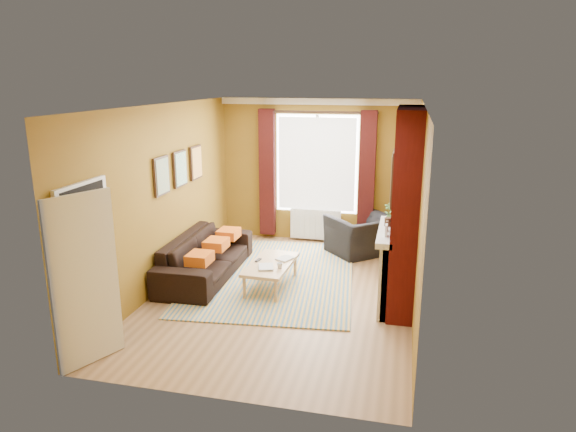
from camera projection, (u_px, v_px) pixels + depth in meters
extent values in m
plane|color=brown|center=(284.00, 293.00, 7.82)|extent=(5.50, 5.50, 0.00)
cube|color=brown|center=(317.00, 171.00, 10.04)|extent=(3.80, 0.02, 2.80)
cube|color=brown|center=(216.00, 271.00, 4.87)|extent=(3.80, 0.02, 2.80)
cube|color=brown|center=(418.00, 211.00, 7.03)|extent=(0.02, 5.50, 2.80)
cube|color=brown|center=(164.00, 197.00, 7.87)|extent=(0.02, 5.50, 2.80)
cube|color=white|center=(284.00, 106.00, 7.09)|extent=(3.80, 5.50, 0.01)
cube|color=#470C0A|center=(405.00, 211.00, 7.07)|extent=(0.35, 1.40, 2.80)
cube|color=silver|center=(388.00, 267.00, 7.34)|extent=(0.12, 1.30, 1.10)
cube|color=silver|center=(386.00, 232.00, 7.21)|extent=(0.22, 1.40, 0.08)
cube|color=silver|center=(384.00, 284.00, 6.80)|extent=(0.16, 0.14, 1.04)
cube|color=silver|center=(388.00, 256.00, 7.89)|extent=(0.16, 0.14, 1.04)
cube|color=black|center=(390.00, 274.00, 7.36)|extent=(0.06, 0.80, 0.90)
cube|color=black|center=(387.00, 301.00, 7.47)|extent=(0.20, 1.00, 0.06)
cube|color=silver|center=(386.00, 230.00, 6.85)|extent=(0.03, 0.12, 0.16)
cube|color=#311F13|center=(387.00, 226.00, 7.09)|extent=(0.03, 0.10, 0.14)
cylinder|color=#311F13|center=(388.00, 222.00, 7.32)|extent=(0.10, 0.10, 0.12)
cube|color=#311F13|center=(393.00, 178.00, 7.00)|extent=(0.03, 0.60, 0.75)
cube|color=#B3733C|center=(392.00, 178.00, 7.00)|extent=(0.01, 0.52, 0.66)
cube|color=silver|center=(318.00, 102.00, 9.65)|extent=(3.80, 0.08, 0.12)
cube|color=white|center=(317.00, 164.00, 9.97)|extent=(1.60, 0.04, 1.90)
cube|color=white|center=(317.00, 164.00, 9.93)|extent=(1.50, 0.02, 1.80)
cube|color=silver|center=(317.00, 164.00, 9.95)|extent=(0.06, 0.04, 1.90)
cube|color=#370D0C|center=(267.00, 173.00, 10.15)|extent=(0.30, 0.16, 2.50)
cube|color=#370D0C|center=(367.00, 177.00, 9.72)|extent=(0.30, 0.16, 2.50)
cylinder|color=#311F13|center=(317.00, 112.00, 9.63)|extent=(2.30, 0.05, 0.05)
cube|color=silver|center=(315.00, 224.00, 10.22)|extent=(1.00, 0.10, 0.60)
cube|color=silver|center=(293.00, 224.00, 10.26)|extent=(0.04, 0.03, 0.56)
cube|color=silver|center=(298.00, 224.00, 10.24)|extent=(0.04, 0.03, 0.56)
cube|color=silver|center=(304.00, 224.00, 10.21)|extent=(0.04, 0.03, 0.56)
cube|color=silver|center=(309.00, 225.00, 10.19)|extent=(0.04, 0.03, 0.56)
cube|color=silver|center=(314.00, 225.00, 10.16)|extent=(0.04, 0.03, 0.56)
cube|color=silver|center=(320.00, 225.00, 10.14)|extent=(0.04, 0.03, 0.56)
cube|color=silver|center=(325.00, 226.00, 10.11)|extent=(0.04, 0.03, 0.56)
cube|color=silver|center=(331.00, 226.00, 10.09)|extent=(0.04, 0.03, 0.56)
cube|color=silver|center=(336.00, 226.00, 10.07)|extent=(0.04, 0.03, 0.56)
cube|color=#311F13|center=(161.00, 176.00, 7.68)|extent=(0.04, 0.44, 0.58)
cube|color=gold|center=(163.00, 176.00, 7.68)|extent=(0.01, 0.38, 0.52)
cube|color=#311F13|center=(180.00, 169.00, 8.29)|extent=(0.04, 0.44, 0.58)
cube|color=teal|center=(181.00, 169.00, 8.29)|extent=(0.01, 0.38, 0.52)
cube|color=#311F13|center=(196.00, 162.00, 8.90)|extent=(0.04, 0.44, 0.58)
cube|color=#DA5C36|center=(197.00, 163.00, 8.90)|extent=(0.01, 0.38, 0.52)
cube|color=silver|center=(89.00, 268.00, 6.04)|extent=(0.05, 0.94, 2.06)
cube|color=black|center=(90.00, 268.00, 6.04)|extent=(0.02, 0.80, 1.98)
cube|color=silver|center=(85.00, 281.00, 5.66)|extent=(0.37, 0.74, 1.98)
imported|color=#467C37|center=(389.00, 212.00, 7.59)|extent=(0.14, 0.10, 0.27)
cube|color=#C65310|center=(200.00, 258.00, 7.77)|extent=(0.34, 0.40, 0.16)
cube|color=#C65310|center=(216.00, 244.00, 8.42)|extent=(0.34, 0.40, 0.16)
cube|color=#C65310|center=(229.00, 234.00, 8.99)|extent=(0.34, 0.40, 0.16)
cube|color=teal|center=(273.00, 275.00, 8.49)|extent=(2.93, 3.82, 0.02)
imported|color=black|center=(206.00, 256.00, 8.41)|extent=(0.96, 2.36, 0.69)
imported|color=black|center=(361.00, 235.00, 9.48)|extent=(1.47, 1.45, 0.72)
cube|color=tan|center=(271.00, 264.00, 7.94)|extent=(0.66, 1.24, 0.05)
cylinder|color=tan|center=(244.00, 288.00, 7.55)|extent=(0.05, 0.05, 0.35)
cylinder|color=tan|center=(276.00, 292.00, 7.42)|extent=(0.05, 0.05, 0.35)
cylinder|color=tan|center=(267.00, 263.00, 8.56)|extent=(0.05, 0.05, 0.35)
cylinder|color=tan|center=(295.00, 266.00, 8.44)|extent=(0.05, 0.05, 0.35)
cylinder|color=olive|center=(345.00, 240.00, 9.64)|extent=(0.47, 0.47, 0.46)
cylinder|color=black|center=(393.00, 251.00, 9.66)|extent=(0.26, 0.26, 0.03)
cylinder|color=black|center=(395.00, 217.00, 9.49)|extent=(0.03, 0.03, 1.32)
cone|color=beige|center=(397.00, 181.00, 9.31)|extent=(0.26, 0.26, 0.16)
imported|color=#999999|center=(258.00, 267.00, 7.71)|extent=(0.30, 0.35, 0.03)
imported|color=#999999|center=(280.00, 257.00, 8.15)|extent=(0.30, 0.34, 0.02)
imported|color=#999999|center=(280.00, 266.00, 7.69)|extent=(0.11, 0.11, 0.08)
cube|color=#27272A|center=(258.00, 260.00, 8.02)|extent=(0.07, 0.15, 0.02)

